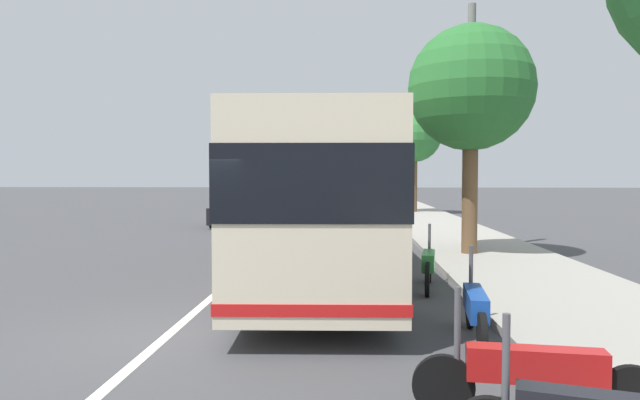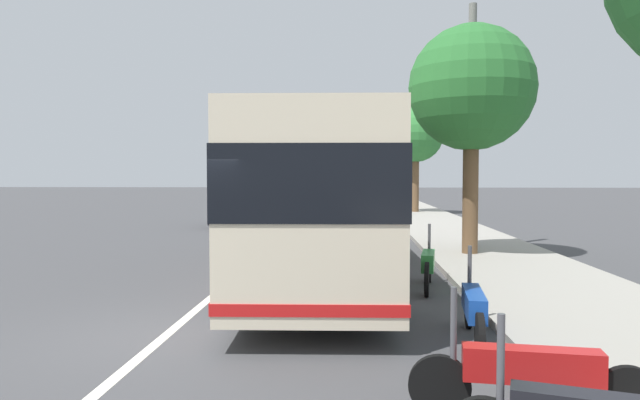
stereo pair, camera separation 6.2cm
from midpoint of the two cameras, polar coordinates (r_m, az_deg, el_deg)
name	(u,v)px [view 2 (the right image)]	position (r m, az deg, el deg)	size (l,w,h in m)	color
ground_plane	(167,335)	(8.58, -15.14, -13.12)	(220.00, 220.00, 0.00)	#424244
sidewalk_curb	(477,247)	(18.38, 15.79, -4.60)	(110.00, 3.60, 0.14)	#9E998E
lane_divider_line	(271,247)	(18.17, -4.97, -4.81)	(110.00, 0.16, 0.01)	silver
coach_bus	(320,195)	(12.96, 0.15, 0.54)	(12.16, 3.01, 3.32)	beige
motorcycle_far_end	(530,374)	(5.74, 20.94, -16.27)	(0.40, 2.24, 1.25)	black
motorcycle_nearest_curb	(474,309)	(8.06, 15.61, -10.69)	(2.26, 0.38, 1.26)	black
motorcycle_by_tree	(428,266)	(11.61, 11.12, -6.58)	(2.10, 0.42, 1.28)	black
car_far_distant	(240,211)	(26.24, -8.08, -1.08)	(4.29, 2.00, 1.50)	black
car_side_street	(352,200)	(36.93, 3.32, -0.02)	(3.94, 1.90, 1.55)	silver
roadside_tree_mid_block	(472,89)	(16.32, 15.31, 10.83)	(3.48, 3.48, 6.48)	brown
roadside_tree_far_block	(416,135)	(34.72, 9.78, 6.54)	(3.39, 3.39, 6.56)	brown
utility_pole	(472,128)	(18.15, 15.29, 7.14)	(0.25, 0.25, 7.62)	slate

